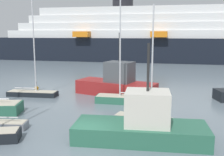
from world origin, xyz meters
name	(u,v)px	position (x,y,z in m)	size (l,w,h in m)	color
ground_plane	(87,145)	(0.00, 0.00, 0.00)	(600.00, 600.00, 0.00)	slate
sailboat_1	(124,98)	(1.03, 10.44, 0.49)	(5.70, 1.81, 10.10)	#2D6B51
sailboat_4	(33,92)	(-9.32, 11.69, 0.47)	(5.52, 1.61, 10.28)	black
sailboat_5	(146,118)	(3.42, 4.81, 0.43)	(5.10, 2.38, 8.90)	gray
fishing_boat_0	(142,124)	(3.34, 1.30, 1.10)	(8.58, 3.29, 6.26)	#2D6B51
fishing_boat_3	(117,84)	(-0.24, 13.72, 1.27)	(9.45, 5.67, 6.91)	maroon
channel_buoy_2	(37,88)	(-10.18, 14.49, 0.26)	(0.51, 0.51, 1.12)	orange
cruise_ship	(197,37)	(13.44, 53.15, 5.85)	(103.64, 19.37, 18.26)	black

